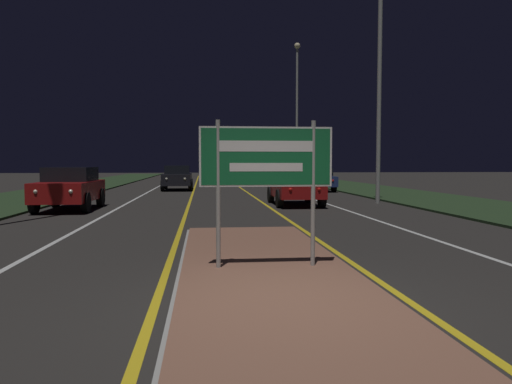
{
  "coord_description": "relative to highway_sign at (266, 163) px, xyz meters",
  "views": [
    {
      "loc": [
        -0.98,
        -5.78,
        1.74
      ],
      "look_at": [
        0.0,
        3.43,
        1.19
      ],
      "focal_mm": 35.0,
      "sensor_mm": 36.0,
      "label": 1
    }
  ],
  "objects": [
    {
      "name": "lane_line_white_left",
      "position": [
        -4.2,
        23.07,
        -1.72
      ],
      "size": [
        0.12,
        70.0,
        0.01
      ],
      "color": "silver",
      "rests_on": "ground_plane"
    },
    {
      "name": "centre_line_yellow_left",
      "position": [
        -1.57,
        23.07,
        -1.72
      ],
      "size": [
        0.12,
        70.0,
        0.01
      ],
      "color": "gold",
      "rests_on": "ground_plane"
    },
    {
      "name": "verge_left",
      "position": [
        -9.5,
        18.07,
        -1.68
      ],
      "size": [
        5.0,
        100.0,
        0.08
      ],
      "color": "#23381E",
      "rests_on": "ground_plane"
    },
    {
      "name": "median_island",
      "position": [
        0.0,
        0.0,
        -1.68
      ],
      "size": [
        2.76,
        9.68,
        0.1
      ],
      "color": "#999993",
      "rests_on": "ground_plane"
    },
    {
      "name": "verge_right",
      "position": [
        9.5,
        18.07,
        -1.68
      ],
      "size": [
        5.0,
        100.0,
        0.08
      ],
      "color": "#23381E",
      "rests_on": "ground_plane"
    },
    {
      "name": "streetlight_right_far",
      "position": [
        6.64,
        32.52,
        5.1
      ],
      "size": [
        0.48,
        0.48,
        11.38
      ],
      "color": "#9E9E99",
      "rests_on": "ground_plane"
    },
    {
      "name": "streetlight_right_near",
      "position": [
        6.41,
        12.78,
        3.96
      ],
      "size": [
        0.44,
        0.44,
        9.57
      ],
      "color": "#9E9E99",
      "rests_on": "ground_plane"
    },
    {
      "name": "ground_plane",
      "position": [
        0.0,
        -1.93,
        -1.72
      ],
      "size": [
        160.0,
        160.0,
        0.0
      ],
      "primitive_type": "plane",
      "color": "#282623"
    },
    {
      "name": "car_receding_0",
      "position": [
        2.75,
        12.28,
        -0.95
      ],
      "size": [
        1.88,
        4.05,
        1.44
      ],
      "color": "maroon",
      "rests_on": "ground_plane"
    },
    {
      "name": "car_approaching_0",
      "position": [
        -5.85,
        11.17,
        -0.9
      ],
      "size": [
        1.93,
        4.06,
        1.56
      ],
      "color": "maroon",
      "rests_on": "ground_plane"
    },
    {
      "name": "car_approaching_1",
      "position": [
        -2.59,
        24.09,
        -0.91
      ],
      "size": [
        1.87,
        4.09,
        1.55
      ],
      "color": "black",
      "rests_on": "ground_plane"
    },
    {
      "name": "edge_line_white_left",
      "position": [
        -7.2,
        23.07,
        -1.72
      ],
      "size": [
        0.1,
        70.0,
        0.01
      ],
      "color": "silver",
      "rests_on": "ground_plane"
    },
    {
      "name": "edge_line_white_right",
      "position": [
        7.2,
        23.07,
        -1.72
      ],
      "size": [
        0.1,
        70.0,
        0.01
      ],
      "color": "silver",
      "rests_on": "ground_plane"
    },
    {
      "name": "highway_sign",
      "position": [
        0.0,
        0.0,
        0.0
      ],
      "size": [
        2.08,
        0.07,
        2.29
      ],
      "color": "#9E9E99",
      "rests_on": "median_island"
    },
    {
      "name": "lane_line_white_right",
      "position": [
        4.2,
        23.07,
        -1.72
      ],
      "size": [
        0.12,
        70.0,
        0.01
      ],
      "color": "silver",
      "rests_on": "ground_plane"
    },
    {
      "name": "centre_line_yellow_right",
      "position": [
        1.57,
        23.07,
        -1.72
      ],
      "size": [
        0.12,
        70.0,
        0.01
      ],
      "color": "gold",
      "rests_on": "ground_plane"
    },
    {
      "name": "car_receding_2",
      "position": [
        5.79,
        35.4,
        -1.01
      ],
      "size": [
        1.84,
        4.2,
        1.32
      ],
      "color": "navy",
      "rests_on": "ground_plane"
    },
    {
      "name": "car_receding_1",
      "position": [
        5.87,
        22.3,
        -0.99
      ],
      "size": [
        1.86,
        4.45,
        1.37
      ],
      "color": "navy",
      "rests_on": "ground_plane"
    }
  ]
}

